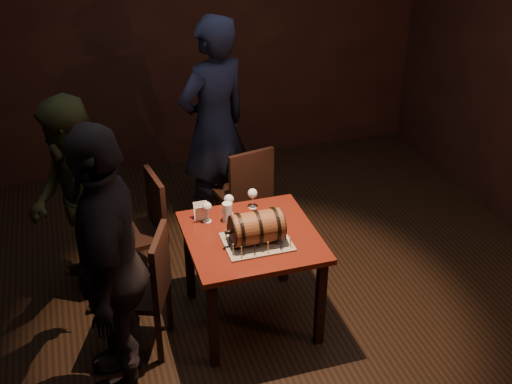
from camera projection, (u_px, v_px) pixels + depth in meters
room_shell at (262, 137)px, 4.29m from camera, size 5.04×5.04×2.80m
pub_table at (252, 248)px, 4.49m from camera, size 0.90×0.90×0.75m
cake_board at (257, 242)px, 4.35m from camera, size 0.45×0.35×0.01m
barrel_cake at (257, 227)px, 4.29m from camera, size 0.40×0.24×0.24m
birthday_candles at (257, 236)px, 4.33m from camera, size 0.40×0.30×0.09m
wine_glass_left at (207, 208)px, 4.53m from camera, size 0.07×0.07×0.16m
wine_glass_mid at (229, 200)px, 4.61m from camera, size 0.07×0.07×0.16m
wine_glass_right at (253, 194)px, 4.69m from camera, size 0.07×0.07×0.16m
pint_of_ale at (227, 213)px, 4.55m from camera, size 0.07×0.07×0.15m
menu_card at (201, 212)px, 4.57m from camera, size 0.10×0.05×0.13m
chair_back at (246, 191)px, 5.43m from camera, size 0.47×0.47×0.93m
chair_left_rear at (145, 225)px, 4.97m from camera, size 0.46×0.46×0.93m
chair_left_front at (148, 285)px, 4.32m from camera, size 0.52×0.52×0.93m
person_back at (214, 127)px, 5.49m from camera, size 0.83×0.71×1.93m
person_left_rear at (75, 206)px, 4.62m from camera, size 0.73×0.88×1.65m
person_left_front at (110, 266)px, 3.82m from camera, size 0.64×1.16×1.87m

